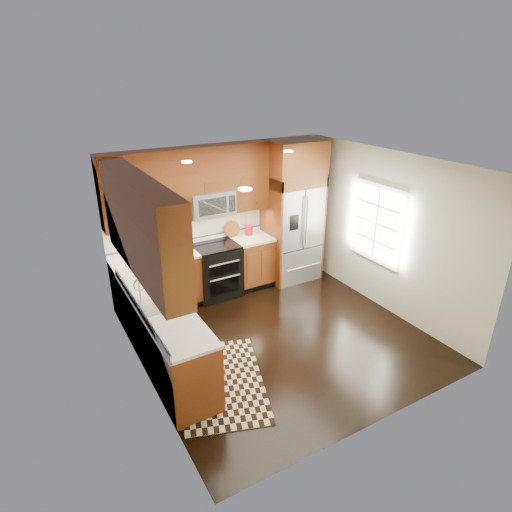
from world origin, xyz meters
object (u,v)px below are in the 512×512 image
knife_block (170,248)px  refrigerator (293,212)px  range (217,271)px  rug (222,381)px  utensil_crock (249,228)px

knife_block → refrigerator: bearing=-1.9°
range → refrigerator: (1.55, -0.04, 0.83)m
range → rug: range is taller
rug → utensil_crock: size_ratio=4.44×
refrigerator → utensil_crock: 0.86m
rug → refrigerator: bearing=59.3°
rug → range: bearing=85.2°
range → knife_block: knife_block is taller
range → knife_block: size_ratio=3.46×
knife_block → utensil_crock: bearing=4.9°
utensil_crock → knife_block: bearing=-175.1°
range → utensil_crock: 0.98m
refrigerator → rug: bearing=-139.7°
range → refrigerator: 1.76m
range → knife_block: 0.98m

